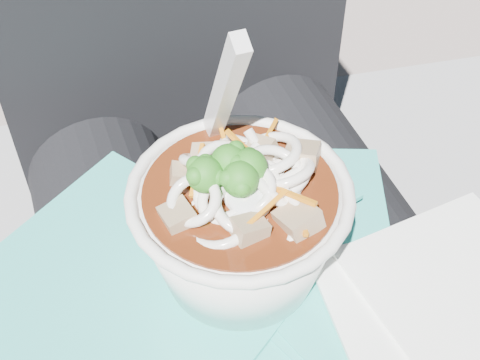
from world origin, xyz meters
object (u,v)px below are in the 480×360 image
object	(u,v)px
plastic_bag	(240,287)
lap	(268,324)
stone_ledge	(219,351)
udon_bowl	(240,218)
person_body	(231,226)

from	to	relation	value
plastic_bag	lap	bearing A→B (deg)	17.81
stone_ledge	udon_bowl	bearing A→B (deg)	-99.34
stone_ledge	person_body	xyz separation A→B (m)	(0.00, -0.06, 0.32)
stone_ledge	lap	distance (m)	0.33
lap	plastic_bag	world-z (taller)	plastic_bag
person_body	udon_bowl	world-z (taller)	person_body
person_body	udon_bowl	distance (m)	0.15
stone_ledge	plastic_bag	distance (m)	0.41
stone_ledge	person_body	size ratio (longest dim) A/B	1.01
lap	plastic_bag	xyz separation A→B (m)	(-0.03, -0.01, 0.08)
person_body	udon_bowl	size ratio (longest dim) A/B	4.97
stone_ledge	person_body	world-z (taller)	person_body
plastic_bag	stone_ledge	bearing A→B (deg)	79.83
person_body	lap	bearing A→B (deg)	-90.00
stone_ledge	plastic_bag	bearing A→B (deg)	-100.17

